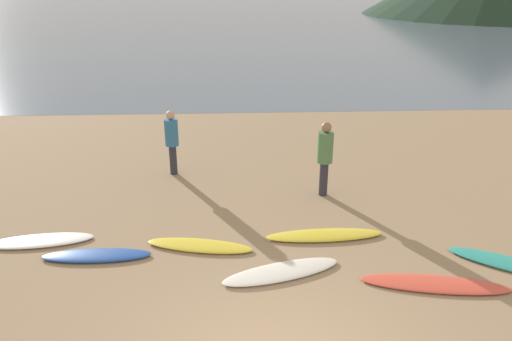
% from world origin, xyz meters
% --- Properties ---
extents(ground_plane, '(120.00, 120.00, 0.20)m').
position_xyz_m(ground_plane, '(0.00, 10.00, -0.10)').
color(ground_plane, '#997C5B').
rests_on(ground_plane, ground).
extents(ocean_water, '(140.00, 100.00, 0.01)m').
position_xyz_m(ocean_water, '(0.00, 62.97, 0.00)').
color(ocean_water, slate).
rests_on(ocean_water, ground).
extents(surfboard_1, '(2.03, 0.79, 0.07)m').
position_xyz_m(surfboard_1, '(-4.26, 3.76, 0.03)').
color(surfboard_1, white).
rests_on(surfboard_1, ground).
extents(surfboard_2, '(1.97, 0.50, 0.07)m').
position_xyz_m(surfboard_2, '(-3.05, 3.16, 0.04)').
color(surfboard_2, '#1E479E').
rests_on(surfboard_2, ground).
extents(surfboard_3, '(2.09, 0.91, 0.07)m').
position_xyz_m(surfboard_3, '(-1.19, 3.42, 0.04)').
color(surfboard_3, yellow).
rests_on(surfboard_3, ground).
extents(surfboard_4, '(2.19, 1.15, 0.07)m').
position_xyz_m(surfboard_4, '(0.26, 2.48, 0.04)').
color(surfboard_4, silver).
rests_on(surfboard_4, ground).
extents(surfboard_5, '(2.32, 0.60, 0.08)m').
position_xyz_m(surfboard_5, '(1.22, 3.69, 0.04)').
color(surfboard_5, yellow).
rests_on(surfboard_5, ground).
extents(surfboard_6, '(2.48, 0.95, 0.06)m').
position_xyz_m(surfboard_6, '(2.75, 2.00, 0.03)').
color(surfboard_6, '#D84C38').
rests_on(surfboard_6, ground).
extents(surfboard_7, '(2.08, 1.60, 0.07)m').
position_xyz_m(surfboard_7, '(4.34, 2.51, 0.03)').
color(surfboard_7, teal).
rests_on(surfboard_7, ground).
extents(person_0, '(0.35, 0.35, 1.75)m').
position_xyz_m(person_0, '(1.53, 5.65, 1.03)').
color(person_0, '#2D2D38').
rests_on(person_0, ground).
extents(person_2, '(0.34, 0.34, 1.67)m').
position_xyz_m(person_2, '(-2.06, 7.12, 0.98)').
color(person_2, '#2D2D38').
rests_on(person_2, ground).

